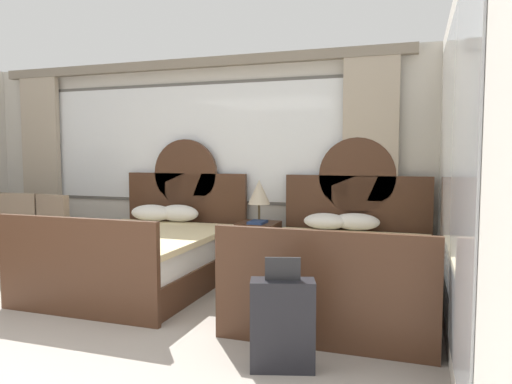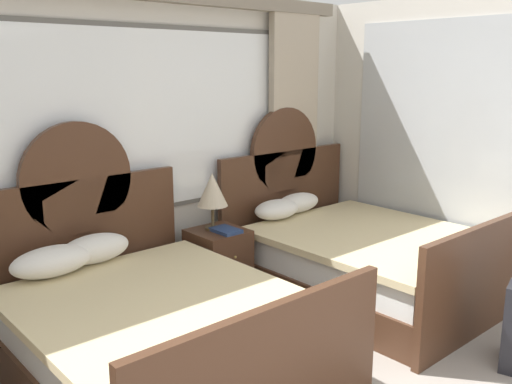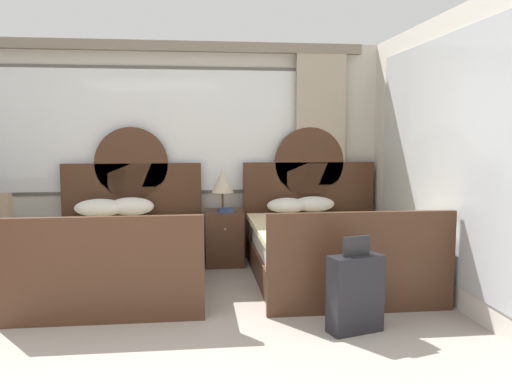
{
  "view_description": "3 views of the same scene",
  "coord_description": "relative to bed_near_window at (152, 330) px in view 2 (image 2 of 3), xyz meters",
  "views": [
    {
      "loc": [
        2.85,
        -1.71,
        1.46
      ],
      "look_at": [
        1.28,
        2.94,
        1.07
      ],
      "focal_mm": 33.32,
      "sensor_mm": 36.0,
      "label": 1
    },
    {
      "loc": [
        -1.73,
        -0.15,
        2.05
      ],
      "look_at": [
        1.05,
        3.0,
        1.1
      ],
      "focal_mm": 39.08,
      "sensor_mm": 36.0,
      "label": 2
    },
    {
      "loc": [
        0.78,
        -2.54,
        1.57
      ],
      "look_at": [
        1.43,
        2.99,
        0.94
      ],
      "focal_mm": 36.16,
      "sensor_mm": 36.0,
      "label": 3
    }
  ],
  "objects": [
    {
      "name": "bed_near_mirror",
      "position": [
        2.21,
        -0.0,
        -0.0
      ],
      "size": [
        1.68,
        2.21,
        1.65
      ],
      "color": "#472B1C",
      "rests_on": "ground_plane"
    },
    {
      "name": "table_lamp_on_nightstand",
      "position": [
        1.1,
        0.77,
        0.66
      ],
      "size": [
        0.27,
        0.27,
        0.5
      ],
      "color": "brown",
      "rests_on": "nightstand_between_beds"
    },
    {
      "name": "nightstand_between_beds",
      "position": [
        1.11,
        0.72,
        -0.02
      ],
      "size": [
        0.45,
        0.48,
        0.66
      ],
      "color": "#472B1C",
      "rests_on": "ground_plane"
    },
    {
      "name": "book_on_nightstand",
      "position": [
        1.13,
        0.63,
        0.32
      ],
      "size": [
        0.18,
        0.26,
        0.03
      ],
      "color": "navy",
      "rests_on": "nightstand_between_beds"
    },
    {
      "name": "bed_near_window",
      "position": [
        0.0,
        0.0,
        0.0
      ],
      "size": [
        1.68,
        2.21,
        1.65
      ],
      "color": "#472B1C",
      "rests_on": "ground_plane"
    },
    {
      "name": "wall_back_window",
      "position": [
        0.0,
        1.14,
        1.08
      ],
      "size": [
        6.2,
        0.22,
        2.7
      ],
      "color": "beige",
      "rests_on": "ground_plane"
    }
  ]
}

